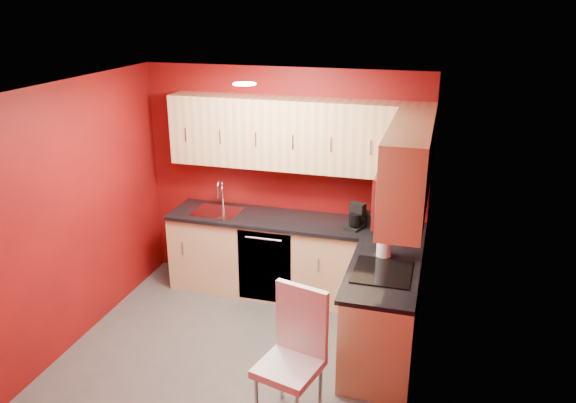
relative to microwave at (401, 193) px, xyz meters
The scene contains 21 objects.
floor 2.18m from the microwave, behind, with size 3.20×3.20×0.00m, color #4B4946.
ceiling 1.64m from the microwave, behind, with size 3.20×3.20×0.00m, color white.
wall_back 1.95m from the microwave, 136.99° to the left, with size 3.20×3.20×0.00m, color maroon.
wall_front 2.24m from the microwave, 129.35° to the right, with size 3.20×3.20×0.00m, color maroon.
wall_left 3.03m from the microwave, behind, with size 3.00×3.00×0.00m, color maroon.
wall_right 0.50m from the microwave, 44.09° to the right, with size 3.00×3.00×0.00m, color maroon.
base_cabinets_back 1.98m from the microwave, 140.04° to the left, with size 2.80×0.60×0.87m, color tan.
base_cabinets_right 1.23m from the microwave, 151.81° to the left, with size 0.60×1.30×0.87m, color tan.
countertop_back 1.73m from the microwave, 140.47° to the left, with size 2.80×0.63×0.04m, color black.
countertop_right 0.78m from the microwave, 162.04° to the left, with size 0.63×1.27×0.04m, color black.
upper_cabinets_back 1.65m from the microwave, 136.69° to the left, with size 2.80×0.35×0.75m, color tan.
upper_cabinets_right 0.33m from the microwave, 82.65° to the left, with size 0.35×1.55×0.75m.
microwave is the anchor object (origin of this frame).
cooktop 0.75m from the microwave, behind, with size 0.50×0.55×0.01m, color black.
sink 2.43m from the microwave, 154.40° to the left, with size 0.52×0.42×0.35m.
dishwasher_front 2.02m from the microwave, 153.81° to the left, with size 0.60×0.02×0.82m, color black.
downlight 1.62m from the microwave, behind, with size 0.20×0.20×0.01m, color white.
coffee_maker 1.23m from the microwave, 119.33° to the left, with size 0.16×0.21×0.27m, color black, non-canonical shape.
napkin_holder 1.34m from the microwave, 109.62° to the left, with size 0.12×0.12×0.13m, color black, non-canonical shape.
paper_towel 0.69m from the microwave, 114.12° to the left, with size 0.18×0.18×0.32m, color silver, non-canonical shape.
dining_chair 1.63m from the microwave, 125.50° to the right, with size 0.45×0.47×1.10m, color silver, non-canonical shape.
Camera 1 is at (1.69, -4.27, 3.18)m, focal length 35.00 mm.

